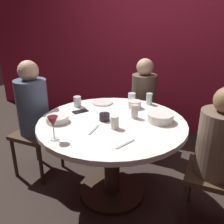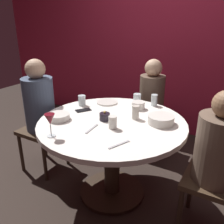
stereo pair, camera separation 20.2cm
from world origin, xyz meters
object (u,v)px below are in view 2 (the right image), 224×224
Objects in this scene: cup_far_edge at (137,98)px; dining_table at (112,138)px; bowl_salad_center at (161,120)px; bowl_serving_large at (138,105)px; seated_diner_left at (39,105)px; cup_by_left_diner at (136,112)px; dinner_plate at (107,102)px; cup_near_candle at (113,122)px; cup_by_right_diner at (82,100)px; seated_diner_back at (152,97)px; cup_center_front at (154,100)px; seated_diner_right at (218,151)px; bowl_small_white at (59,117)px; wine_glass at (50,120)px; candle_holder at (105,117)px; cell_phone at (83,110)px.

dining_table is at bearing -88.13° from cup_far_edge.
bowl_serving_large is at bearing 143.58° from bowl_salad_center.
seated_diner_left is 10.04× the size of cup_by_left_diner.
seated_diner_left is at bearing -147.15° from dinner_plate.
cup_near_candle and cup_by_right_diner have the same top height.
seated_diner_left reaches higher than seated_diner_back.
cup_by_left_diner is at bearing 74.53° from cup_near_candle.
cup_center_front is (0.02, 0.39, -0.00)m from cup_by_left_diner.
cup_near_candle is at bearing 9.16° from seated_diner_right.
seated_diner_back is 1.19m from bowl_small_white.
seated_diner_right is 0.86m from cup_center_front.
wine_glass reaches higher than cup_near_candle.
candle_holder is 0.50× the size of wine_glass.
seated_diner_left is 11.77× the size of cup_by_right_diner.
cup_by_left_diner is (0.08, -0.24, 0.02)m from bowl_serving_large.
bowl_salad_center is (0.37, -0.76, 0.08)m from seated_diner_back.
seated_diner_right is 11.14× the size of cup_near_candle.
seated_diner_back is 0.86m from cup_by_right_diner.
seated_diner_right is 5.28× the size of dinner_plate.
cup_near_candle is (0.32, 0.34, -0.08)m from wine_glass.
cup_center_front reaches higher than bowl_small_white.
cup_far_edge reaches higher than candle_holder.
seated_diner_left reaches higher than wine_glass.
dinner_plate is at bearing -159.80° from cup_center_front.
dinner_plate is 2.11× the size of cup_near_candle.
wine_glass is 0.88m from bowl_salad_center.
cup_near_candle is at bearing -97.88° from cup_center_front.
bowl_small_white reaches higher than cell_phone.
cup_by_right_diner is at bearing 157.61° from dining_table.
cup_center_front is at bearing -38.23° from seated_diner_right.
bowl_small_white is 1.85× the size of cup_by_right_diner.
seated_diner_right is at bearing 0.00° from seated_diner_left.
dining_table is 14.03× the size of candle_holder.
dinner_plate is 0.68m from bowl_salad_center.
seated_diner_back is at bearing 94.30° from cup_near_candle.
cup_far_edge is (-0.39, 0.39, 0.01)m from bowl_salad_center.
seated_diner_back reaches higher than candle_holder.
cup_by_left_diner is 0.43m from cup_far_edge.
cup_by_left_diner is (0.50, 0.07, 0.06)m from cell_phone.
dinner_plate is 1.81× the size of cup_by_left_diner.
cup_far_edge reaches higher than bowl_salad_center.
seated_diner_left is 13.38× the size of cup_far_edge.
dinner_plate is 0.31m from cell_phone.
cup_center_front is at bearing 57.77° from bowl_serving_large.
wine_glass is at bearing -122.87° from cup_by_left_diner.
dinner_plate is 1.71× the size of bowl_serving_large.
cup_by_right_diner reaches higher than cell_phone.
bowl_salad_center is (0.61, 0.62, -0.09)m from wine_glass.
cup_far_edge is (-0.86, 0.54, 0.08)m from seated_diner_right.
candle_holder is at bearing -108.58° from bowl_serving_large.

